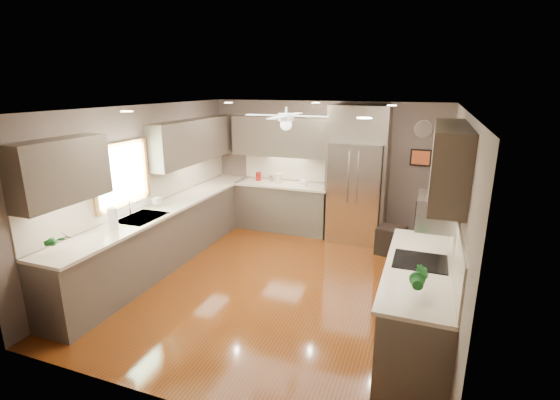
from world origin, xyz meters
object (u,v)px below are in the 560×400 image
Objects in this scene: soap_bottle at (158,200)px; potted_plant_left at (60,239)px; refrigerator at (357,177)px; canister_a at (258,176)px; bowl at (303,184)px; microwave at (437,212)px; paper_towel at (113,218)px; canister_c at (278,178)px; canister_b at (271,178)px; potted_plant_right at (419,278)px; stool at (391,240)px.

soap_bottle is 1.94m from potted_plant_left.
refrigerator is at bearing 56.80° from potted_plant_left.
canister_a reaches higher than bowl.
refrigerator is (1.01, -0.00, 0.22)m from bowl.
potted_plant_left is at bearing -161.51° from microwave.
paper_towel is (-0.03, 0.86, -0.02)m from potted_plant_left.
canister_c is 3.41m from paper_towel.
canister_a is 0.29m from canister_b.
canister_a is 4.18m from potted_plant_left.
canister_c is (0.16, -0.03, 0.02)m from canister_b.
paper_towel is at bearing -101.84° from canister_a.
potted_plant_left is (-0.66, -4.13, 0.08)m from canister_a.
soap_bottle is 4.15m from microwave.
potted_plant_left is (-1.11, -4.07, 0.07)m from canister_c.
potted_plant_right is at bearing -58.41° from bowl.
refrigerator is 1.28m from stool.
soap_bottle is at bearing -109.37° from canister_a.
potted_plant_right is at bearing -80.99° from stool.
canister_a is 0.53× the size of potted_plant_left.
paper_towel is (-0.69, -3.27, 0.06)m from canister_a.
potted_plant_right is at bearing -20.82° from soap_bottle.
bowl is (1.63, 4.04, -0.14)m from potted_plant_left.
canister_b is 1.71m from refrigerator.
microwave is at bearing 18.49° from potted_plant_left.
refrigerator reaches higher than canister_a.
stool is at bearing -12.87° from canister_b.
bowl is at bearing 121.59° from potted_plant_right.
microwave is at bearing -43.87° from canister_c.
potted_plant_right is 0.98m from microwave.
bowl is at bearing 62.42° from paper_towel.
canister_b is 2.42m from soap_bottle.
bowl is (0.97, -0.10, -0.06)m from canister_a.
refrigerator reaches higher than canister_c.
refrigerator is 4.71× the size of stool.
canister_b is 0.39× the size of potted_plant_right.
canister_b is at bearing 168.03° from canister_c.
potted_plant_left is 4.82m from refrigerator.
soap_bottle is at bearing 94.55° from paper_towel.
canister_a is 0.33× the size of stool.
potted_plant_right reaches higher than soap_bottle.
bowl is (0.53, -0.04, -0.07)m from canister_c.
potted_plant_left is at bearing -88.16° from paper_towel.
potted_plant_right is (2.91, -3.68, 0.09)m from canister_b.
soap_bottle is 0.65× the size of paper_towel.
canister_a reaches higher than canister_b.
potted_plant_left is 4.36m from bowl.
canister_a is at bearing 175.47° from canister_b.
microwave reaches higher than potted_plant_right.
canister_a is 1.34× the size of canister_b.
potted_plant_right reaches higher than canister_a.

